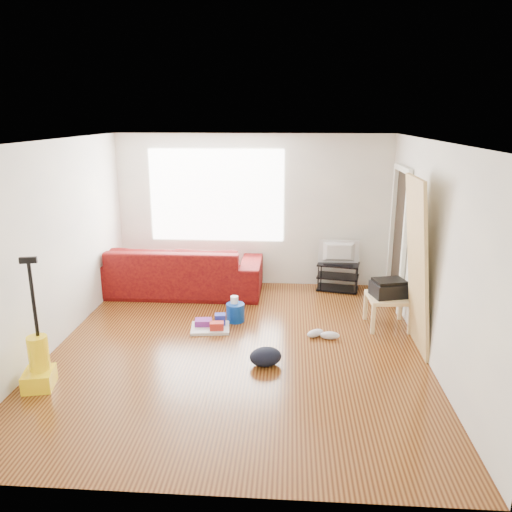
# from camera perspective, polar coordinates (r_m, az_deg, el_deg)

# --- Properties ---
(room) EXTENTS (4.51, 5.01, 2.51)m
(room) POSITION_cam_1_polar(r_m,az_deg,el_deg) (5.98, -1.33, 1.03)
(room) COLOR #3F1B0B
(room) RESTS_ON ground
(sofa) EXTENTS (2.69, 1.05, 0.78)m
(sofa) POSITION_cam_1_polar(r_m,az_deg,el_deg) (8.24, -8.80, -4.06)
(sofa) COLOR #37030A
(sofa) RESTS_ON ground
(tv_stand) EXTENTS (0.72, 0.50, 0.45)m
(tv_stand) POSITION_cam_1_polar(r_m,az_deg,el_deg) (8.27, 9.35, -2.31)
(tv_stand) COLOR black
(tv_stand) RESTS_ON ground
(tv) EXTENTS (0.65, 0.09, 0.37)m
(tv) POSITION_cam_1_polar(r_m,az_deg,el_deg) (8.15, 9.47, 0.41)
(tv) COLOR black
(tv) RESTS_ON tv_stand
(side_table) EXTENTS (0.57, 0.57, 0.44)m
(side_table) POSITION_cam_1_polar(r_m,az_deg,el_deg) (6.97, 14.85, -4.98)
(side_table) COLOR #E2BF82
(side_table) RESTS_ON ground
(printer) EXTENTS (0.52, 0.44, 0.23)m
(printer) POSITION_cam_1_polar(r_m,az_deg,el_deg) (6.90, 14.96, -3.57)
(printer) COLOR black
(printer) RESTS_ON side_table
(bucket) EXTENTS (0.31, 0.31, 0.25)m
(bucket) POSITION_cam_1_polar(r_m,az_deg,el_deg) (7.05, -2.36, -7.42)
(bucket) COLOR navy
(bucket) RESTS_ON ground
(toilet_paper) EXTENTS (0.11, 0.11, 0.10)m
(toilet_paper) POSITION_cam_1_polar(r_m,az_deg,el_deg) (7.01, -2.47, -5.98)
(toilet_paper) COLOR white
(toilet_paper) RESTS_ON bucket
(cleaning_tray) EXTENTS (0.55, 0.46, 0.18)m
(cleaning_tray) POSITION_cam_1_polar(r_m,az_deg,el_deg) (6.79, -5.12, -7.89)
(cleaning_tray) COLOR silver
(cleaning_tray) RESTS_ON ground
(backpack) EXTENTS (0.46, 0.41, 0.21)m
(backpack) POSITION_cam_1_polar(r_m,az_deg,el_deg) (5.89, 1.09, -12.32)
(backpack) COLOR black
(backpack) RESTS_ON ground
(sneakers) EXTENTS (0.44, 0.23, 0.10)m
(sneakers) POSITION_cam_1_polar(r_m,az_deg,el_deg) (6.57, 7.61, -8.86)
(sneakers) COLOR silver
(sneakers) RESTS_ON ground
(vacuum) EXTENTS (0.36, 0.39, 1.41)m
(vacuum) POSITION_cam_1_polar(r_m,az_deg,el_deg) (5.83, -23.59, -11.21)
(vacuum) COLOR yellow
(vacuum) RESTS_ON ground
(door_panel) EXTENTS (0.26, 0.85, 2.11)m
(door_panel) POSITION_cam_1_polar(r_m,az_deg,el_deg) (6.58, 17.18, -9.90)
(door_panel) COLOR tan
(door_panel) RESTS_ON ground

